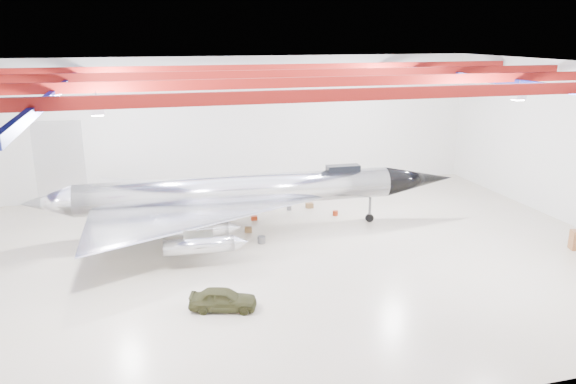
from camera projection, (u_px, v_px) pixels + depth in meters
name	position (u px, v px, depth m)	size (l,w,h in m)	color
floor	(292.00, 254.00, 33.65)	(40.00, 40.00, 0.00)	#BFB598
wall_back	(243.00, 125.00, 46.05)	(40.00, 40.00, 0.00)	silver
ceiling	(293.00, 67.00, 30.64)	(40.00, 40.00, 0.00)	#0A0F38
ceiling_structure	(293.00, 79.00, 30.82)	(39.50, 29.50, 1.08)	maroon
jet_aircraft	(238.00, 195.00, 36.62)	(28.62, 16.96, 7.80)	silver
jeep	(223.00, 299.00, 26.75)	(1.29, 3.22, 1.10)	#35351A
crate_ply	(184.00, 239.00, 35.60)	(0.46, 0.37, 0.32)	olive
toolbox_red	(254.00, 218.00, 39.68)	(0.43, 0.34, 0.30)	#9B2B0F
engine_drum	(262.00, 240.00, 35.32)	(0.50, 0.50, 0.45)	#59595B
parts_bin	(309.00, 205.00, 42.43)	(0.53, 0.42, 0.37)	olive
crate_small	(150.00, 220.00, 39.39)	(0.33, 0.26, 0.23)	#59595B
tool_chest	(335.00, 213.00, 40.65)	(0.40, 0.40, 0.36)	#9B2B0F
oil_barrel	(248.00, 230.00, 37.30)	(0.48, 0.38, 0.33)	olive
spares_box	(289.00, 208.00, 41.91)	(0.35, 0.35, 0.31)	#59595B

